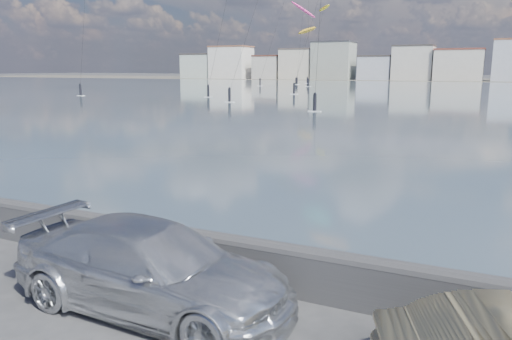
# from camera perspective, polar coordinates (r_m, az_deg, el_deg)

# --- Properties ---
(ground) EXTENTS (700.00, 700.00, 0.00)m
(ground) POSITION_cam_1_polar(r_m,az_deg,el_deg) (9.44, -16.83, -17.23)
(ground) COLOR #333335
(ground) RESTS_ON ground
(bay_water) EXTENTS (500.00, 177.00, 0.00)m
(bay_water) POSITION_cam_1_polar(r_m,az_deg,el_deg) (97.80, 22.09, 8.13)
(bay_water) COLOR #3A5156
(bay_water) RESTS_ON ground
(far_shore_strip) EXTENTS (500.00, 60.00, 0.00)m
(far_shore_strip) POSITION_cam_1_polar(r_m,az_deg,el_deg) (206.15, 23.98, 9.37)
(far_shore_strip) COLOR #4C473D
(far_shore_strip) RESTS_ON ground
(seawall) EXTENTS (400.00, 0.36, 1.08)m
(seawall) POSITION_cam_1_polar(r_m,az_deg,el_deg) (11.14, -7.62, -8.97)
(seawall) COLOR #28282B
(seawall) RESTS_ON ground
(far_buildings) EXTENTS (240.79, 13.26, 14.60)m
(far_buildings) POSITION_cam_1_polar(r_m,az_deg,el_deg) (192.08, 24.40, 11.04)
(far_buildings) COLOR #B7C6BC
(far_buildings) RESTS_ON ground
(car_silver) EXTENTS (5.71, 2.47, 1.64)m
(car_silver) POSITION_cam_1_polar(r_m,az_deg,el_deg) (9.67, -11.86, -10.87)
(car_silver) COLOR silver
(car_silver) RESTS_ON ground
(kitesurfer_2) EXTENTS (6.46, 14.26, 23.22)m
(kitesurfer_2) POSITION_cam_1_polar(r_m,az_deg,el_deg) (158.59, 7.75, 17.70)
(kitesurfer_2) COLOR yellow
(kitesurfer_2) RESTS_ON ground
(kitesurfer_7) EXTENTS (8.17, 15.40, 24.15)m
(kitesurfer_7) POSITION_cam_1_polar(r_m,az_deg,el_deg) (154.67, 5.41, 17.68)
(kitesurfer_7) COLOR #E5338C
(kitesurfer_7) RESTS_ON ground
(kitesurfer_12) EXTENTS (4.24, 13.83, 16.73)m
(kitesurfer_12) POSITION_cam_1_polar(r_m,az_deg,el_deg) (145.40, 5.88, 15.53)
(kitesurfer_12) COLOR #BF8C19
(kitesurfer_12) RESTS_ON ground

